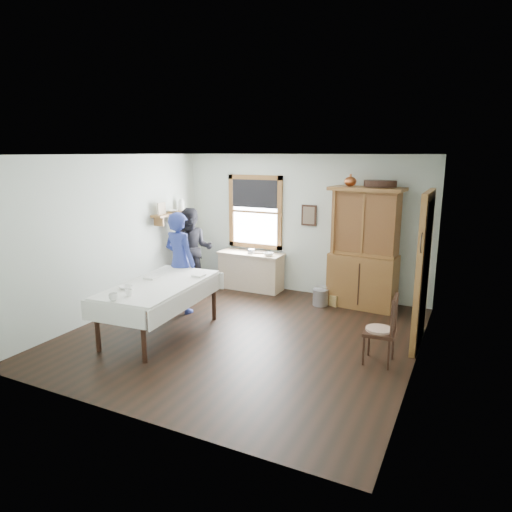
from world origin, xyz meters
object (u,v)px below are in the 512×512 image
object	(u,v)px
china_hutch	(364,248)
dining_table	(160,309)
figure_dark	(193,252)
wicker_basket	(333,299)
work_counter	(251,271)
woman_blue	(180,266)
spindle_chair	(380,329)
pail	(320,297)

from	to	relation	value
china_hutch	dining_table	distance (m)	3.67
china_hutch	figure_dark	bearing A→B (deg)	-168.05
dining_table	wicker_basket	distance (m)	3.22
work_counter	woman_blue	distance (m)	1.86
work_counter	dining_table	size ratio (longest dim) A/B	0.65
spindle_chair	figure_dark	world-z (taller)	figure_dark
dining_table	woman_blue	bearing A→B (deg)	108.15
figure_dark	woman_blue	bearing A→B (deg)	-91.27
china_hutch	wicker_basket	distance (m)	1.10
china_hutch	spindle_chair	xyz separation A→B (m)	(0.74, -2.17, -0.60)
work_counter	figure_dark	size ratio (longest dim) A/B	0.86
work_counter	spindle_chair	size ratio (longest dim) A/B	1.40
dining_table	figure_dark	distance (m)	2.39
china_hutch	spindle_chair	size ratio (longest dim) A/B	2.27
work_counter	woman_blue	size ratio (longest dim) A/B	0.81
figure_dark	wicker_basket	bearing A→B (deg)	-18.61
work_counter	woman_blue	xyz separation A→B (m)	(-0.50, -1.73, 0.43)
woman_blue	figure_dark	world-z (taller)	woman_blue
woman_blue	figure_dark	xyz separation A→B (m)	(-0.54, 1.20, -0.04)
work_counter	woman_blue	world-z (taller)	woman_blue
dining_table	pail	xyz separation A→B (m)	(1.77, 2.38, -0.26)
wicker_basket	dining_table	bearing A→B (deg)	-127.57
woman_blue	spindle_chair	bearing A→B (deg)	-177.80
dining_table	spindle_chair	size ratio (longest dim) A/B	2.14
dining_table	woman_blue	size ratio (longest dim) A/B	1.25
dining_table	spindle_chair	world-z (taller)	spindle_chair
spindle_chair	woman_blue	bearing A→B (deg)	166.94
china_hutch	figure_dark	distance (m)	3.36
pail	wicker_basket	size ratio (longest dim) A/B	0.88
china_hutch	woman_blue	bearing A→B (deg)	-145.07
spindle_chair	dining_table	bearing A→B (deg)	-176.11
spindle_chair	figure_dark	bearing A→B (deg)	152.37
woman_blue	figure_dark	size ratio (longest dim) A/B	1.06
work_counter	wicker_basket	world-z (taller)	work_counter
spindle_chair	wicker_basket	size ratio (longest dim) A/B	2.78
pail	wicker_basket	world-z (taller)	pail
spindle_chair	woman_blue	distance (m)	3.57
wicker_basket	woman_blue	world-z (taller)	woman_blue
pail	spindle_chair	bearing A→B (deg)	-53.19
wicker_basket	figure_dark	size ratio (longest dim) A/B	0.22
spindle_chair	wicker_basket	distance (m)	2.43
spindle_chair	wicker_basket	world-z (taller)	spindle_chair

